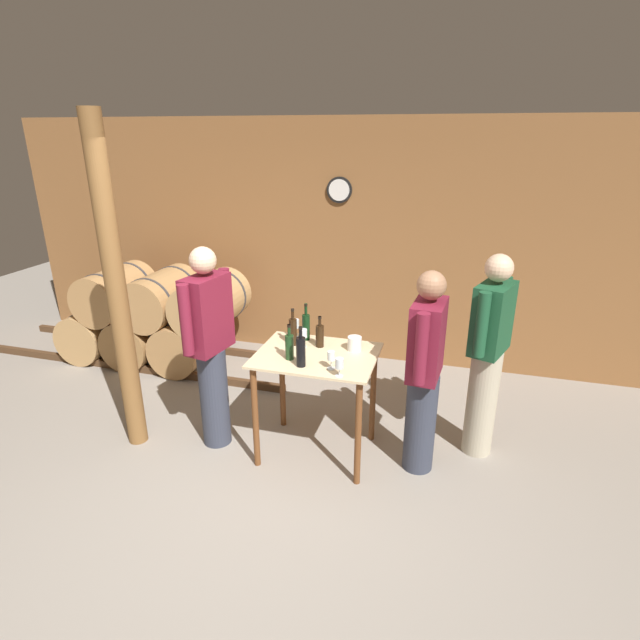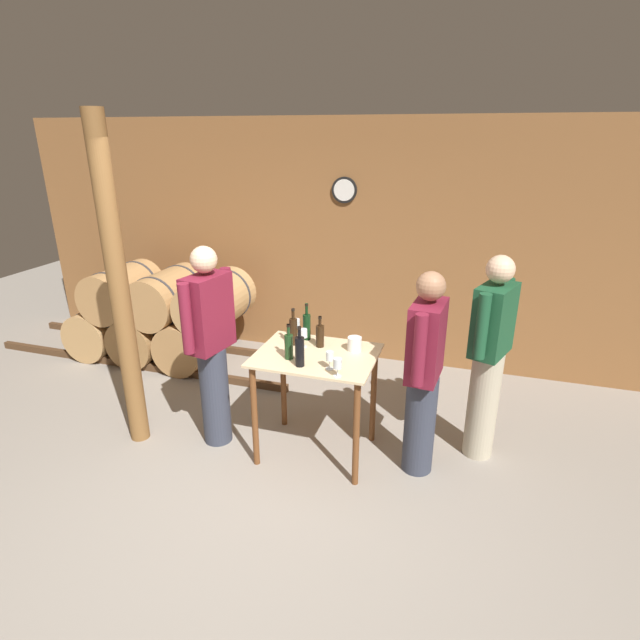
{
  "view_description": "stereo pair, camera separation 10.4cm",
  "coord_description": "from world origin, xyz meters",
  "px_view_note": "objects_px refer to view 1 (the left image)",
  "views": [
    {
      "loc": [
        1.23,
        -2.58,
        2.53
      ],
      "look_at": [
        0.22,
        0.94,
        1.15
      ],
      "focal_mm": 28.0,
      "sensor_mm": 36.0,
      "label": 1
    },
    {
      "loc": [
        1.33,
        -2.55,
        2.53
      ],
      "look_at": [
        0.22,
        0.94,
        1.15
      ],
      "focal_mm": 28.0,
      "sensor_mm": 36.0,
      "label": 2
    }
  ],
  "objects_px": {
    "wine_bottle_right": "(301,351)",
    "person_visitor_bearded": "(488,354)",
    "wine_glass_near_right": "(331,357)",
    "ice_bucket": "(355,343)",
    "person_host": "(425,370)",
    "wine_glass_near_center": "(303,334)",
    "wooden_post": "(117,293)",
    "wine_bottle_far_left": "(293,331)",
    "wine_bottle_center": "(306,326)",
    "wine_glass_near_left": "(295,324)",
    "wine_bottle_far_right": "(320,335)",
    "person_visitor_with_scarf": "(210,345)",
    "wine_glass_far_side": "(339,364)",
    "wine_bottle_left": "(289,346)"
  },
  "relations": [
    {
      "from": "wine_bottle_far_left",
      "to": "wine_glass_near_right",
      "type": "distance_m",
      "value": 0.54
    },
    {
      "from": "wine_glass_near_right",
      "to": "wine_bottle_left",
      "type": "bearing_deg",
      "value": 167.66
    },
    {
      "from": "ice_bucket",
      "to": "person_host",
      "type": "relative_size",
      "value": 0.07
    },
    {
      "from": "wine_bottle_left",
      "to": "wine_glass_near_right",
      "type": "bearing_deg",
      "value": -12.34
    },
    {
      "from": "wine_bottle_left",
      "to": "person_visitor_bearded",
      "type": "height_order",
      "value": "person_visitor_bearded"
    },
    {
      "from": "wine_glass_near_right",
      "to": "person_visitor_bearded",
      "type": "xyz_separation_m",
      "value": [
        1.12,
        0.6,
        -0.1
      ]
    },
    {
      "from": "wine_bottle_center",
      "to": "ice_bucket",
      "type": "distance_m",
      "value": 0.45
    },
    {
      "from": "wine_glass_near_right",
      "to": "ice_bucket",
      "type": "bearing_deg",
      "value": 76.1
    },
    {
      "from": "person_host",
      "to": "wooden_post",
      "type": "bearing_deg",
      "value": -172.76
    },
    {
      "from": "wine_glass_near_center",
      "to": "wine_glass_near_right",
      "type": "xyz_separation_m",
      "value": [
        0.32,
        -0.32,
        -0.02
      ]
    },
    {
      "from": "wine_bottle_center",
      "to": "wine_bottle_right",
      "type": "xyz_separation_m",
      "value": [
        0.12,
        -0.5,
        0.0
      ]
    },
    {
      "from": "ice_bucket",
      "to": "person_visitor_with_scarf",
      "type": "bearing_deg",
      "value": -167.28
    },
    {
      "from": "wine_glass_near_left",
      "to": "wine_glass_near_center",
      "type": "xyz_separation_m",
      "value": [
        0.12,
        -0.17,
        -0.01
      ]
    },
    {
      "from": "wine_bottle_center",
      "to": "wine_glass_near_right",
      "type": "distance_m",
      "value": 0.59
    },
    {
      "from": "wooden_post",
      "to": "wine_bottle_far_left",
      "type": "distance_m",
      "value": 1.41
    },
    {
      "from": "wine_bottle_left",
      "to": "wine_bottle_far_right",
      "type": "xyz_separation_m",
      "value": [
        0.16,
        0.29,
        -0.01
      ]
    },
    {
      "from": "wine_bottle_far_left",
      "to": "wine_bottle_far_right",
      "type": "height_order",
      "value": "wine_bottle_far_left"
    },
    {
      "from": "wine_bottle_center",
      "to": "wine_bottle_right",
      "type": "relative_size",
      "value": 1.01
    },
    {
      "from": "wine_bottle_center",
      "to": "wine_glass_far_side",
      "type": "xyz_separation_m",
      "value": [
        0.43,
        -0.58,
        -0.02
      ]
    },
    {
      "from": "wine_bottle_right",
      "to": "ice_bucket",
      "type": "xyz_separation_m",
      "value": [
        0.32,
        0.39,
        -0.07
      ]
    },
    {
      "from": "wooden_post",
      "to": "person_visitor_with_scarf",
      "type": "height_order",
      "value": "wooden_post"
    },
    {
      "from": "wine_glass_near_center",
      "to": "wine_bottle_far_right",
      "type": "bearing_deg",
      "value": 19.55
    },
    {
      "from": "wine_bottle_right",
      "to": "person_visitor_bearded",
      "type": "distance_m",
      "value": 1.49
    },
    {
      "from": "wine_glass_near_left",
      "to": "wine_glass_near_center",
      "type": "distance_m",
      "value": 0.21
    },
    {
      "from": "wine_glass_far_side",
      "to": "person_visitor_bearded",
      "type": "height_order",
      "value": "person_visitor_bearded"
    },
    {
      "from": "wine_glass_near_left",
      "to": "wine_glass_near_center",
      "type": "relative_size",
      "value": 1.08
    },
    {
      "from": "wine_glass_near_left",
      "to": "person_visitor_with_scarf",
      "type": "relative_size",
      "value": 0.1
    },
    {
      "from": "wine_bottle_right",
      "to": "wine_glass_near_right",
      "type": "xyz_separation_m",
      "value": [
        0.23,
        0.02,
        -0.03
      ]
    },
    {
      "from": "wine_bottle_right",
      "to": "wine_bottle_far_right",
      "type": "distance_m",
      "value": 0.39
    },
    {
      "from": "person_visitor_with_scarf",
      "to": "person_visitor_bearded",
      "type": "distance_m",
      "value": 2.22
    },
    {
      "from": "wooden_post",
      "to": "wine_glass_near_left",
      "type": "bearing_deg",
      "value": 23.02
    },
    {
      "from": "ice_bucket",
      "to": "person_host",
      "type": "xyz_separation_m",
      "value": [
        0.57,
        -0.13,
        -0.1
      ]
    },
    {
      "from": "wooden_post",
      "to": "wine_bottle_far_left",
      "type": "xyz_separation_m",
      "value": [
        1.31,
        0.4,
        -0.33
      ]
    },
    {
      "from": "wine_bottle_far_right",
      "to": "ice_bucket",
      "type": "xyz_separation_m",
      "value": [
        0.29,
        0.01,
        -0.04
      ]
    },
    {
      "from": "wine_bottle_right",
      "to": "person_host",
      "type": "relative_size",
      "value": 0.19
    },
    {
      "from": "wine_glass_near_center",
      "to": "wine_glass_near_right",
      "type": "relative_size",
      "value": 1.1
    },
    {
      "from": "person_visitor_bearded",
      "to": "wine_bottle_right",
      "type": "bearing_deg",
      "value": -155.26
    },
    {
      "from": "wine_bottle_far_left",
      "to": "ice_bucket",
      "type": "height_order",
      "value": "wine_bottle_far_left"
    },
    {
      "from": "person_host",
      "to": "wine_bottle_far_left",
      "type": "bearing_deg",
      "value": 174.69
    },
    {
      "from": "wine_bottle_right",
      "to": "wine_glass_near_right",
      "type": "height_order",
      "value": "wine_bottle_right"
    },
    {
      "from": "person_host",
      "to": "person_visitor_bearded",
      "type": "bearing_deg",
      "value": 38.08
    },
    {
      "from": "wine_bottle_left",
      "to": "wine_glass_near_left",
      "type": "relative_size",
      "value": 1.71
    },
    {
      "from": "wine_glass_far_side",
      "to": "person_visitor_with_scarf",
      "type": "xyz_separation_m",
      "value": [
        -1.14,
        0.22,
        -0.08
      ]
    },
    {
      "from": "wooden_post",
      "to": "wine_glass_near_right",
      "type": "height_order",
      "value": "wooden_post"
    },
    {
      "from": "wine_bottle_far_left",
      "to": "wine_bottle_center",
      "type": "bearing_deg",
      "value": 63.68
    },
    {
      "from": "wine_glass_near_left",
      "to": "wine_glass_far_side",
      "type": "relative_size",
      "value": 1.18
    },
    {
      "from": "wooden_post",
      "to": "wine_bottle_center",
      "type": "bearing_deg",
      "value": 21.33
    },
    {
      "from": "wine_glass_near_center",
      "to": "person_visitor_with_scarf",
      "type": "bearing_deg",
      "value": -164.48
    },
    {
      "from": "wine_bottle_right",
      "to": "person_visitor_bearded",
      "type": "relative_size",
      "value": 0.18
    },
    {
      "from": "wine_bottle_far_right",
      "to": "wine_glass_near_right",
      "type": "relative_size",
      "value": 1.87
    }
  ]
}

